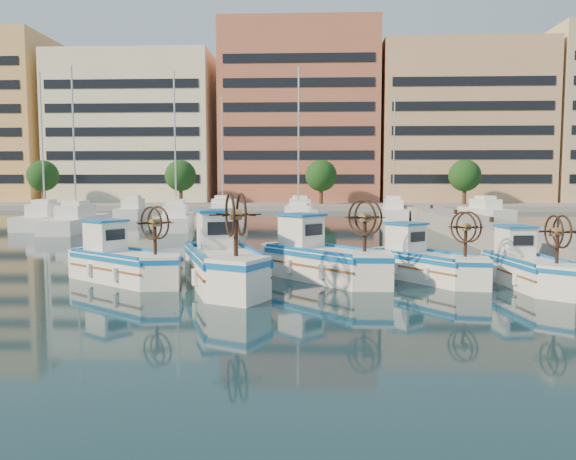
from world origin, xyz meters
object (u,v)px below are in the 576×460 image
object	(u,v)px
fishing_boat_d	(425,260)
fishing_boat_b	(223,260)
fishing_boat_e	(528,266)
fishing_boat_a	(122,260)
fishing_boat_c	(322,257)

from	to	relation	value
fishing_boat_d	fishing_boat_b	bearing A→B (deg)	155.12
fishing_boat_d	fishing_boat_e	distance (m)	3.37
fishing_boat_b	fishing_boat_e	world-z (taller)	fishing_boat_b
fishing_boat_a	fishing_boat_e	distance (m)	13.89
fishing_boat_c	fishing_boat_d	size ratio (longest dim) A/B	1.11
fishing_boat_b	fishing_boat_d	xyz separation A→B (m)	(6.99, 1.47, -0.18)
fishing_boat_a	fishing_boat_c	size ratio (longest dim) A/B	0.96
fishing_boat_d	fishing_boat_e	xyz separation A→B (m)	(3.21, -1.02, -0.01)
fishing_boat_a	fishing_boat_d	bearing A→B (deg)	-49.89
fishing_boat_b	fishing_boat_c	distance (m)	3.64
fishing_boat_b	fishing_boat_e	xyz separation A→B (m)	(10.20, 0.45, -0.19)
fishing_boat_c	fishing_boat_e	distance (m)	6.96
fishing_boat_a	fishing_boat_c	xyz separation A→B (m)	(7.01, 0.71, 0.06)
fishing_boat_c	fishing_boat_d	bearing A→B (deg)	-44.20
fishing_boat_b	fishing_boat_d	world-z (taller)	fishing_boat_b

